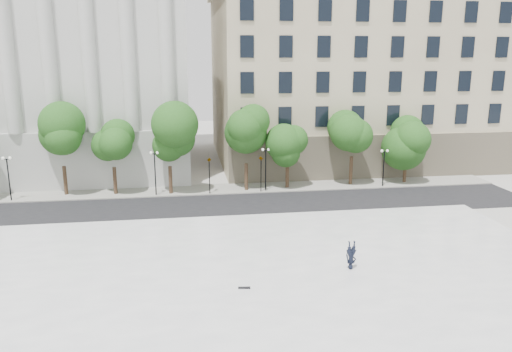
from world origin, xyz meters
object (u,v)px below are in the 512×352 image
object	(u,v)px
skateboard	(244,288)
person_lying	(351,265)
traffic_light_west	(209,158)
traffic_light_east	(261,156)

from	to	relation	value
skateboard	person_lying	bearing A→B (deg)	21.33
traffic_light_west	skateboard	xyz separation A→B (m)	(0.74, -21.75, -3.20)
traffic_light_west	skateboard	size ratio (longest dim) A/B	6.02
skateboard	traffic_light_east	bearing A→B (deg)	86.03
traffic_light_west	person_lying	bearing A→B (deg)	-69.09
skateboard	traffic_light_west	bearing A→B (deg)	99.41
traffic_light_west	traffic_light_east	bearing A→B (deg)	0.00
traffic_light_east	person_lying	world-z (taller)	traffic_light_east
traffic_light_east	skateboard	distance (m)	22.43
traffic_light_east	person_lying	xyz separation A→B (m)	(2.52, -20.04, -3.05)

